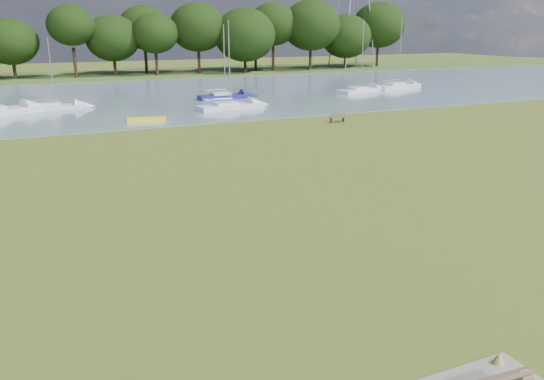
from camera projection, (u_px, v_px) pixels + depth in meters
name	position (u px, v px, depth m)	size (l,w,h in m)	color
ground	(246.00, 214.00, 23.29)	(220.00, 220.00, 0.00)	brown
river	(111.00, 99.00, 59.95)	(220.00, 40.00, 0.10)	slate
far_bank	(85.00, 77.00, 86.13)	(220.00, 20.00, 0.40)	#4C6626
riverbank_bench	(338.00, 118.00, 45.15)	(1.37, 0.45, 0.84)	brown
kayak	(147.00, 119.00, 45.55)	(3.25, 0.76, 0.33)	yellow
tree_line	(51.00, 32.00, 78.77)	(132.78, 9.88, 11.96)	black
sailboat_1	(225.00, 95.00, 59.40)	(6.13, 1.91, 8.03)	navy
sailboat_2	(360.00, 89.00, 65.46)	(7.02, 3.78, 8.55)	silver
sailboat_5	(230.00, 105.00, 52.12)	(6.80, 2.74, 8.39)	silver
sailboat_6	(55.00, 105.00, 52.02)	(5.71, 2.03, 6.81)	silver
sailboat_7	(397.00, 85.00, 69.15)	(7.44, 3.55, 8.76)	silver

